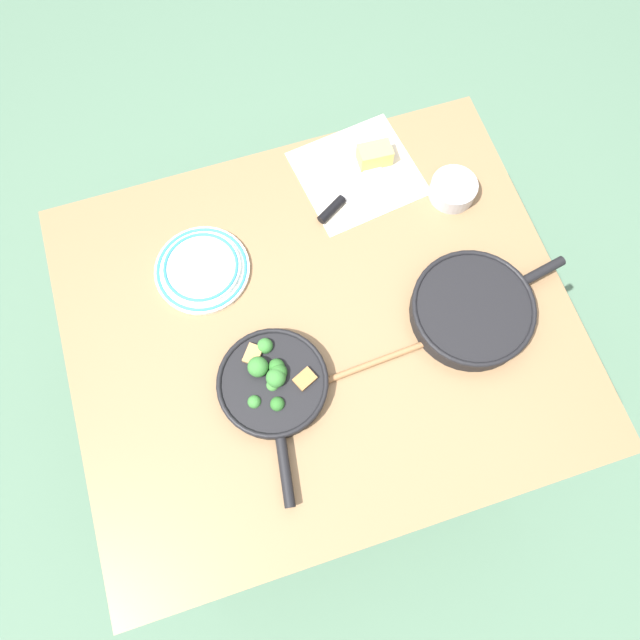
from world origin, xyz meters
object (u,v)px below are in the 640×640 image
skillet_eggs (472,310)px  cheese_block (375,155)px  wooden_spoon (414,347)px  dinner_plate_stack (202,269)px  prep_bowl_steel (453,189)px  grater_knife (345,196)px  skillet_broccoli (273,383)px

skillet_eggs → cheese_block: (-0.08, 0.48, -0.00)m
skillet_eggs → wooden_spoon: 0.16m
cheese_block → dinner_plate_stack: 0.54m
skillet_eggs → wooden_spoon: (-0.16, -0.04, -0.02)m
wooden_spoon → cheese_block: (0.08, 0.52, 0.02)m
prep_bowl_steel → grater_knife: bearing=164.4°
wooden_spoon → grater_knife: bearing=90.0°
wooden_spoon → skillet_broccoli: bearing=174.4°
dinner_plate_stack → prep_bowl_steel: prep_bowl_steel is taller
grater_knife → dinner_plate_stack: size_ratio=1.07×
skillet_eggs → prep_bowl_steel: (0.08, 0.32, -0.00)m
wooden_spoon → prep_bowl_steel: 0.43m
grater_knife → prep_bowl_steel: prep_bowl_steel is taller
skillet_broccoli → wooden_spoon: skillet_broccoli is taller
skillet_eggs → grater_knife: size_ratio=1.61×
cheese_block → dinner_plate_stack: bearing=-161.3°
wooden_spoon → cheese_block: bearing=77.6°
cheese_block → prep_bowl_steel: 0.22m
cheese_block → skillet_broccoli: bearing=-130.0°
cheese_block → dinner_plate_stack: cheese_block is taller
skillet_broccoli → wooden_spoon: 0.34m
skillet_eggs → skillet_broccoli: bearing=172.2°
skillet_eggs → wooden_spoon: skillet_eggs is taller
wooden_spoon → dinner_plate_stack: size_ratio=1.78×
wooden_spoon → dinner_plate_stack: dinner_plate_stack is taller
grater_knife → prep_bowl_steel: (0.26, -0.07, 0.02)m
grater_knife → dinner_plate_stack: (-0.40, -0.09, 0.00)m
skillet_broccoli → skillet_eggs: skillet_broccoli is taller
prep_bowl_steel → skillet_eggs: bearing=-104.2°
wooden_spoon → prep_bowl_steel: (0.24, 0.36, 0.02)m
wooden_spoon → grater_knife: (-0.03, 0.43, 0.00)m
skillet_broccoli → grater_knife: bearing=151.6°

